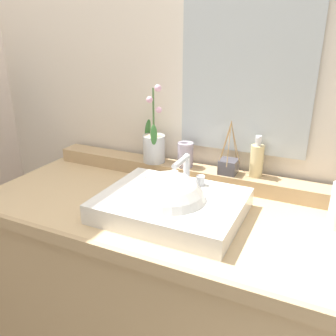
# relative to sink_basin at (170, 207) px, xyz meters

# --- Properties ---
(wall_back) EXTENTS (2.96, 0.20, 2.60)m
(wall_back) POSITION_rel_sink_basin_xyz_m (-0.05, 0.49, 0.44)
(wall_back) COLOR silver
(wall_back) RESTS_ON ground
(vanity_cabinet) EXTENTS (1.38, 0.65, 0.84)m
(vanity_cabinet) POSITION_rel_sink_basin_xyz_m (-0.05, 0.06, -0.45)
(vanity_cabinet) COLOR tan
(vanity_cabinet) RESTS_ON ground
(back_ledge) EXTENTS (1.30, 0.10, 0.06)m
(back_ledge) POSITION_rel_sink_basin_xyz_m (-0.05, 0.32, -0.00)
(back_ledge) COLOR tan
(back_ledge) RESTS_ON vanity_cabinet
(sink_basin) EXTENTS (0.48, 0.38, 0.28)m
(sink_basin) POSITION_rel_sink_basin_xyz_m (0.00, 0.00, 0.00)
(sink_basin) COLOR white
(sink_basin) RESTS_ON vanity_cabinet
(soap_bar) EXTENTS (0.07, 0.04, 0.02)m
(soap_bar) POSITION_rel_sink_basin_xyz_m (-0.13, 0.11, 0.05)
(soap_bar) COLOR beige
(soap_bar) RESTS_ON sink_basin
(potted_plant) EXTENTS (0.11, 0.10, 0.33)m
(potted_plant) POSITION_rel_sink_basin_xyz_m (-0.22, 0.31, 0.11)
(potted_plant) COLOR silver
(potted_plant) RESTS_ON back_ledge
(soap_dispenser) EXTENTS (0.05, 0.05, 0.16)m
(soap_dispenser) POSITION_rel_sink_basin_xyz_m (0.21, 0.34, 0.10)
(soap_dispenser) COLOR #D6C085
(soap_dispenser) RESTS_ON back_ledge
(tumbler_cup) EXTENTS (0.07, 0.07, 0.10)m
(tumbler_cup) POSITION_rel_sink_basin_xyz_m (-0.08, 0.31, 0.08)
(tumbler_cup) COLOR #9C90A2
(tumbler_cup) RESTS_ON back_ledge
(reed_diffuser) EXTENTS (0.09, 0.12, 0.22)m
(reed_diffuser) POSITION_rel_sink_basin_xyz_m (0.11, 0.31, 0.06)
(reed_diffuser) COLOR #4C4A54
(reed_diffuser) RESTS_ON back_ledge
(mirror) EXTENTS (0.50, 0.02, 0.64)m
(mirror) POSITION_rel_sink_basin_xyz_m (0.13, 0.38, 0.43)
(mirror) COLOR silver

